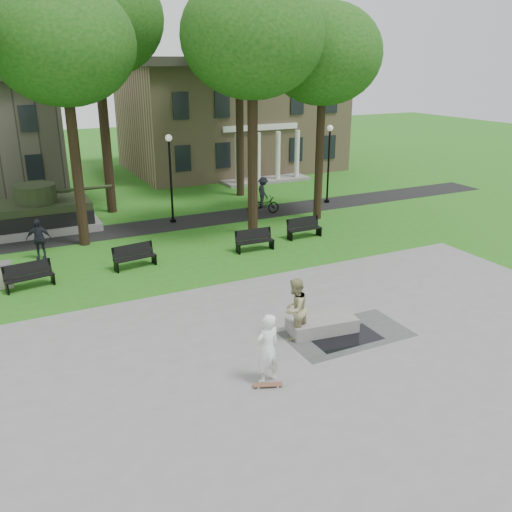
{
  "coord_description": "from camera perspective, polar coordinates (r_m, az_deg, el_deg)",
  "views": [
    {
      "loc": [
        -8.09,
        -15.24,
        8.24
      ],
      "look_at": [
        0.39,
        1.87,
        1.4
      ],
      "focal_mm": 38.0,
      "sensor_mm": 36.0,
      "label": 1
    }
  ],
  "objects": [
    {
      "name": "ground",
      "position": [
        19.12,
        1.44,
        -5.83
      ],
      "size": [
        120.0,
        120.0,
        0.0
      ],
      "primitive_type": "plane",
      "color": "#285C15",
      "rests_on": "ground"
    },
    {
      "name": "plaza",
      "position": [
        15.43,
        10.33,
        -12.89
      ],
      "size": [
        22.0,
        16.0,
        0.02
      ],
      "primitive_type": "cube",
      "color": "gray",
      "rests_on": "ground"
    },
    {
      "name": "footpath",
      "position": [
        29.59,
        -9.45,
        3.28
      ],
      "size": [
        44.0,
        2.6,
        0.01
      ],
      "primitive_type": "cube",
      "color": "black",
      "rests_on": "ground"
    },
    {
      "name": "building_right",
      "position": [
        45.2,
        -2.76,
        14.75
      ],
      "size": [
        17.0,
        12.0,
        8.6
      ],
      "color": "#9E8460",
      "rests_on": "ground"
    },
    {
      "name": "tree_1",
      "position": [
        26.0,
        -19.68,
        20.23
      ],
      "size": [
        6.2,
        6.2,
        11.63
      ],
      "color": "black",
      "rests_on": "ground"
    },
    {
      "name": "tree_2",
      "position": [
        26.44,
        -0.38,
        22.04
      ],
      "size": [
        6.6,
        6.6,
        12.16
      ],
      "color": "black",
      "rests_on": "ground"
    },
    {
      "name": "tree_3",
      "position": [
        29.51,
        7.11,
        20.27
      ],
      "size": [
        6.0,
        6.0,
        11.19
      ],
      "color": "black",
      "rests_on": "ground"
    },
    {
      "name": "tree_4",
      "position": [
        31.9,
        -16.64,
        22.83
      ],
      "size": [
        7.2,
        7.2,
        13.5
      ],
      "color": "black",
      "rests_on": "ground"
    },
    {
      "name": "tree_5",
      "position": [
        34.96,
        -1.81,
        22.05
      ],
      "size": [
        6.4,
        6.4,
        12.44
      ],
      "color": "black",
      "rests_on": "ground"
    },
    {
      "name": "lamp_mid",
      "position": [
        29.36,
        -9.0,
        8.78
      ],
      "size": [
        0.36,
        0.36,
        4.73
      ],
      "color": "black",
      "rests_on": "ground"
    },
    {
      "name": "lamp_right",
      "position": [
        33.67,
        7.67,
        10.23
      ],
      "size": [
        0.36,
        0.36,
        4.73
      ],
      "color": "black",
      "rests_on": "ground"
    },
    {
      "name": "tank_monument",
      "position": [
        30.2,
        -22.49,
        4.05
      ],
      "size": [
        7.45,
        3.4,
        2.4
      ],
      "color": "gray",
      "rests_on": "ground"
    },
    {
      "name": "puddle",
      "position": [
        17.55,
        9.41,
        -8.51
      ],
      "size": [
        2.2,
        1.2,
        0.0
      ],
      "primitive_type": "cube",
      "color": "black",
      "rests_on": "plaza"
    },
    {
      "name": "concrete_block",
      "position": [
        17.77,
        6.97,
        -7.19
      ],
      "size": [
        2.31,
        1.28,
        0.45
      ],
      "primitive_type": "cube",
      "rotation": [
        0.0,
        0.0,
        -0.13
      ],
      "color": "gray",
      "rests_on": "plaza"
    },
    {
      "name": "skateboard",
      "position": [
        14.96,
        1.24,
        -13.48
      ],
      "size": [
        0.8,
        0.47,
        0.07
      ],
      "primitive_type": "cube",
      "rotation": [
        0.0,
        0.0,
        -0.37
      ],
      "color": "brown",
      "rests_on": "plaza"
    },
    {
      "name": "skateboarder",
      "position": [
        14.69,
        1.23,
        -9.72
      ],
      "size": [
        0.8,
        0.6,
        2.01
      ],
      "primitive_type": "imported",
      "rotation": [
        0.0,
        0.0,
        3.31
      ],
      "color": "white",
      "rests_on": "plaza"
    },
    {
      "name": "friend_watching",
      "position": [
        16.94,
        4.12,
        -5.58
      ],
      "size": [
        1.22,
        1.14,
        2.0
      ],
      "primitive_type": "imported",
      "rotation": [
        0.0,
        0.0,
        3.67
      ],
      "color": "tan",
      "rests_on": "plaza"
    },
    {
      "name": "pedestrian_walker",
      "position": [
        25.69,
        -21.89,
        1.67
      ],
      "size": [
        1.14,
        0.71,
        1.81
      ],
      "primitive_type": "imported",
      "rotation": [
        0.0,
        0.0,
        -0.27
      ],
      "color": "black",
      "rests_on": "ground"
    },
    {
      "name": "cyclist",
      "position": [
        31.1,
        0.75,
        6.01
      ],
      "size": [
        1.99,
        1.15,
        2.14
      ],
      "rotation": [
        0.0,
        0.0,
        1.47
      ],
      "color": "black",
      "rests_on": "ground"
    },
    {
      "name": "park_bench_0",
      "position": [
        22.61,
        -22.78,
        -1.86
      ],
      "size": [
        1.85,
        0.81,
        1.0
      ],
      "rotation": [
        0.0,
        0.0,
        0.17
      ],
      "color": "black",
      "rests_on": "ground"
    },
    {
      "name": "park_bench_1",
      "position": [
        23.51,
        -12.68,
        0.05
      ],
      "size": [
        1.85,
        0.77,
        1.0
      ],
      "rotation": [
        0.0,
        0.0,
        0.14
      ],
      "color": "black",
      "rests_on": "ground"
    },
    {
      "name": "park_bench_2",
      "position": [
        25.02,
        -0.19,
        1.75
      ],
      "size": [
        1.81,
        0.58,
        1.0
      ],
      "rotation": [
        0.0,
        0.0,
        -0.03
      ],
      "color": "black",
      "rests_on": "ground"
    },
    {
      "name": "park_bench_3",
      "position": [
        27.02,
        5.05,
        3.04
      ],
      "size": [
        1.81,
        0.55,
        1.0
      ],
      "rotation": [
        0.0,
        0.0,
        0.01
      ],
      "color": "black",
      "rests_on": "ground"
    },
    {
      "name": "trash_bin",
      "position": [
        23.16,
        -25.05,
        -1.8
      ],
      "size": [
        0.67,
        0.67,
        0.96
      ],
      "rotation": [
        0.0,
        0.0,
        0.01
      ],
      "color": "#B0AA91",
      "rests_on": "ground"
    }
  ]
}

